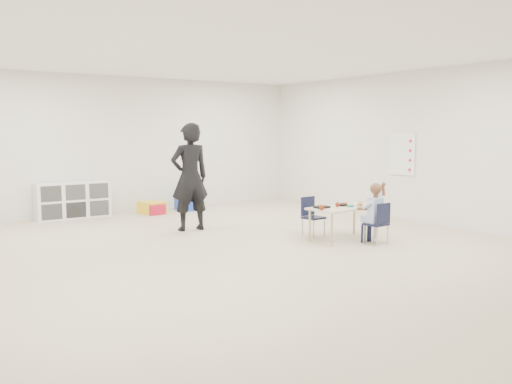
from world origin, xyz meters
TOP-DOWN VIEW (x-y plane):
  - room at (0.00, 0.00)m, footprint 9.00×9.02m
  - table at (1.66, -0.27)m, footprint 1.19×0.67m
  - chair_near at (1.85, -0.76)m, footprint 0.33×0.31m
  - chair_far at (1.46, 0.23)m, footprint 0.33×0.31m
  - child at (1.85, -0.76)m, footprint 0.45×0.45m
  - lunch_tray_near at (1.74, -0.18)m, footprint 0.23×0.18m
  - lunch_tray_far at (1.27, -0.19)m, footprint 0.23×0.18m
  - milk_carton at (1.67, -0.39)m, footprint 0.08×0.08m
  - bread_roll at (1.93, -0.34)m, footprint 0.09×0.09m
  - apple_near at (1.55, -0.24)m, footprint 0.07×0.07m
  - apple_far at (1.12, -0.35)m, footprint 0.07×0.07m
  - cubby_shelf at (-1.20, 4.28)m, footprint 1.40×0.40m
  - rules_poster at (3.98, 0.60)m, footprint 0.02×0.60m
  - adult at (0.08, 1.83)m, footprint 0.70×0.49m
  - bin_red at (0.29, 3.85)m, footprint 0.38×0.46m
  - bin_yellow at (0.29, 3.94)m, footprint 0.49×0.57m
  - bin_blue at (1.12, 3.98)m, footprint 0.43×0.53m

SIDE VIEW (x-z plane):
  - bin_red at x=0.29m, z-range 0.00..0.21m
  - bin_yellow at x=0.29m, z-range 0.00..0.25m
  - bin_blue at x=1.12m, z-range 0.00..0.25m
  - table at x=1.66m, z-range 0.00..0.53m
  - chair_near at x=1.85m, z-range 0.00..0.63m
  - chair_far at x=1.46m, z-range 0.00..0.63m
  - cubby_shelf at x=-1.20m, z-range 0.00..0.70m
  - child at x=1.85m, z-range 0.00..1.00m
  - lunch_tray_near at x=1.74m, z-range 0.53..0.56m
  - lunch_tray_far at x=1.27m, z-range 0.53..0.56m
  - bread_roll at x=1.93m, z-range 0.53..0.59m
  - apple_near at x=1.55m, z-range 0.53..0.60m
  - apple_far at x=1.12m, z-range 0.53..0.60m
  - milk_carton at x=1.67m, z-range 0.53..0.63m
  - adult at x=0.08m, z-range 0.00..1.82m
  - rules_poster at x=3.98m, z-range 0.85..1.65m
  - room at x=0.00m, z-range 0.00..2.80m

